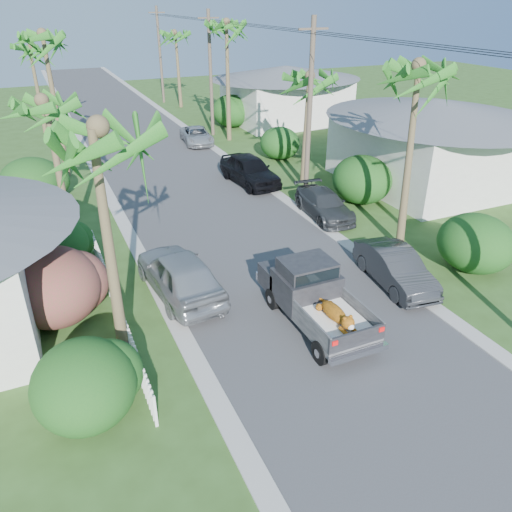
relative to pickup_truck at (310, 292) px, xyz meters
name	(u,v)px	position (x,y,z in m)	size (l,w,h in m)	color
ground	(354,363)	(0.04, -2.65, -1.01)	(120.00, 120.00, 0.00)	#304D1C
road	(153,152)	(0.04, 22.35, -1.00)	(8.00, 100.00, 0.02)	#38383A
curb_left	(90,159)	(-4.26, 22.35, -0.98)	(0.60, 100.00, 0.06)	#A5A39E
curb_right	(210,145)	(4.34, 22.35, -0.98)	(0.60, 100.00, 0.06)	#A5A39E
pickup_truck	(310,292)	(0.00, 0.00, 0.00)	(1.98, 5.12, 2.06)	black
parked_car_rn	(395,268)	(4.06, 0.66, -0.32)	(1.45, 4.16, 1.37)	#292B2E
parked_car_rm	(324,205)	(5.04, 7.43, -0.38)	(1.76, 4.34, 1.26)	#303335
parked_car_rf	(250,170)	(3.64, 13.43, -0.18)	(1.97, 4.89, 1.66)	black
parked_car_rd	(197,136)	(3.64, 23.27, -0.42)	(1.96, 4.25, 1.18)	#A9ACB0
parked_car_ln	(179,274)	(-3.56, 3.26, -0.16)	(2.01, 4.99, 1.70)	#9EA1A5
palm_l_a	(91,130)	(-6.16, 0.35, 5.92)	(4.40, 4.40, 8.20)	brown
palm_l_b	(45,101)	(-6.76, 9.35, 5.14)	(4.40, 4.40, 7.40)	brown
palm_l_c	(42,35)	(-5.96, 19.35, 6.90)	(4.40, 4.40, 9.20)	brown
palm_l_d	(29,47)	(-6.46, 31.35, 5.43)	(4.40, 4.40, 7.70)	brown
palm_r_a	(422,67)	(6.34, 3.35, 6.41)	(4.40, 4.40, 8.70)	brown
palm_r_b	(309,76)	(6.64, 12.35, 4.94)	(4.40, 4.40, 7.20)	brown
palm_r_c	(226,23)	(6.24, 23.35, 7.10)	(4.40, 4.40, 9.40)	brown
palm_r_d	(176,33)	(6.54, 37.35, 5.73)	(4.40, 4.40, 8.00)	brown
shrub_l_a	(84,385)	(-7.46, -1.65, 0.09)	(2.60, 2.86, 2.20)	#134319
shrub_l_b	(54,287)	(-7.76, 3.35, 0.29)	(3.00, 3.30, 2.60)	#B91A46
shrub_l_c	(58,244)	(-7.36, 7.35, -0.01)	(2.40, 2.64, 2.00)	#134319
shrub_l_d	(32,181)	(-7.96, 15.35, 0.19)	(3.20, 3.52, 2.40)	#134319
shrub_r_a	(476,243)	(7.64, 0.35, 0.14)	(2.80, 3.08, 2.30)	#134319
shrub_r_b	(362,180)	(7.84, 8.35, 0.24)	(3.00, 3.30, 2.50)	#134319
shrub_r_c	(280,143)	(7.54, 17.35, 0.04)	(2.60, 2.86, 2.10)	#134319
shrub_r_d	(231,111)	(8.04, 27.35, 0.29)	(3.20, 3.52, 2.60)	#134319
picket_fence	(116,303)	(-5.96, 2.85, -0.51)	(0.10, 11.00, 1.00)	white
house_right_near	(430,146)	(13.04, 9.35, 1.21)	(8.00, 9.00, 4.80)	silver
house_right_far	(285,96)	(13.04, 27.35, 1.11)	(9.00, 8.00, 4.60)	silver
utility_pole_b	(309,111)	(5.64, 10.35, 3.59)	(1.60, 0.26, 9.00)	brown
utility_pole_c	(211,74)	(5.64, 25.35, 3.59)	(1.60, 0.26, 9.00)	brown
utility_pole_d	(160,55)	(5.64, 40.35, 3.59)	(1.60, 0.26, 9.00)	brown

